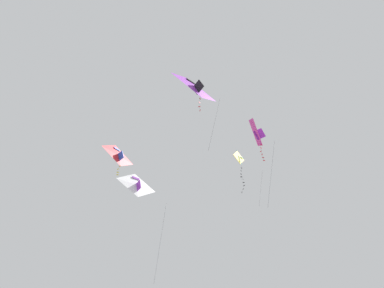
% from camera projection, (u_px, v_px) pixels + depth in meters
% --- Properties ---
extents(kite_delta_far_centre, '(3.31, 3.66, 8.60)m').
position_uv_depth(kite_delta_far_centre, '(137.00, 185.00, 33.54)').
color(kite_delta_far_centre, white).
extents(kite_delta_near_right, '(2.21, 3.25, 8.41)m').
position_uv_depth(kite_delta_near_right, '(257.00, 133.00, 38.27)').
color(kite_delta_near_right, '#DB2D93').
extents(kite_delta_mid_left, '(1.02, 2.57, 2.56)m').
position_uv_depth(kite_delta_mid_left, '(118.00, 155.00, 35.02)').
color(kite_delta_mid_left, red).
extents(kite_diamond_low_drifter, '(2.30, 3.12, 6.60)m').
position_uv_depth(kite_diamond_low_drifter, '(239.00, 159.00, 40.76)').
color(kite_diamond_low_drifter, yellow).
extents(kite_delta_near_left, '(2.63, 3.69, 7.68)m').
position_uv_depth(kite_delta_near_left, '(195.00, 87.00, 33.94)').
color(kite_delta_near_left, purple).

